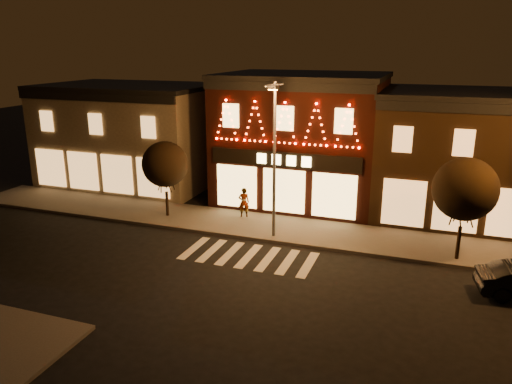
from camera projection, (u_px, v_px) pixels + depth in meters
The scene contains 9 objects.
ground at pixel (215, 293), 20.70m from camera, with size 120.00×120.00×0.00m, color black.
sidewalk_far at pixel (308, 232), 27.25m from camera, with size 44.00×4.00×0.15m, color #47423D.
building_left at pixel (132, 134), 36.49m from camera, with size 12.20×8.28×7.30m.
building_pulp at pixel (302, 138), 32.13m from camera, with size 10.20×8.34×8.30m.
building_right_a at pixel (458, 155), 29.18m from camera, with size 9.20×8.28×7.50m.
streetlamp_mid at pixel (274, 149), 24.95m from camera, with size 0.75×1.86×8.12m.
tree_left at pixel (165, 164), 28.81m from camera, with size 2.69×2.69×4.50m.
tree_right at pixel (465, 189), 22.71m from camera, with size 2.96×2.96×4.95m.
pedestrian at pixel (244, 202), 29.26m from camera, with size 0.65×0.43×1.78m, color gray.
Camera 1 is at (7.90, -16.97, 9.96)m, focal length 34.63 mm.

